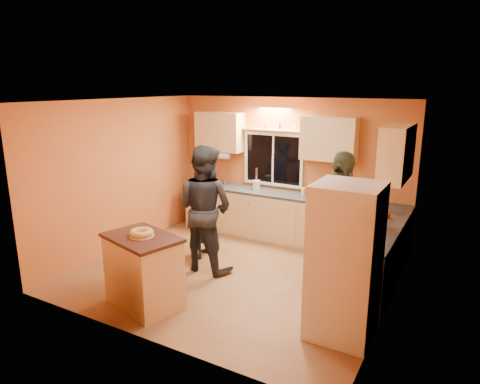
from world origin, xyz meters
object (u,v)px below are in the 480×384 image
Objects in this scene: refrigerator at (345,262)px; person_right at (339,218)px; island at (144,270)px; person_left at (200,211)px; person_center at (205,209)px.

person_right is at bearing 109.25° from refrigerator.
island is 0.71× the size of person_left.
person_center is at bearing 103.09° from island.
refrigerator is at bearing 58.67° from person_left.
refrigerator is at bearing 164.47° from person_center.
island is at bearing 0.60° from person_left.
person_center reaches higher than refrigerator.
person_left is (-2.73, 1.13, -0.10)m from refrigerator.
person_right is (1.98, 1.94, 0.48)m from island.
refrigerator is at bearing 28.97° from island.
person_center reaches higher than person_left.
island is 1.77m from person_left.
island is at bearing -166.39° from refrigerator.
person_center is (0.05, 1.35, 0.49)m from island.
person_center is at bearing 33.70° from person_left.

